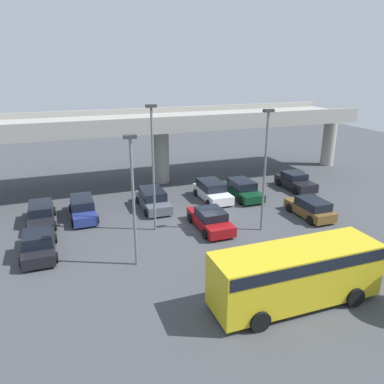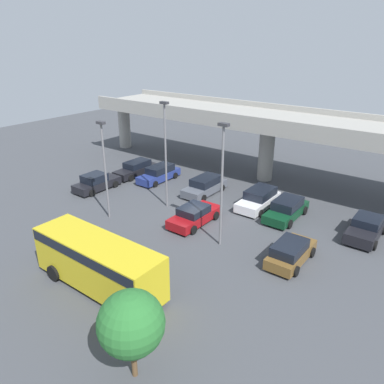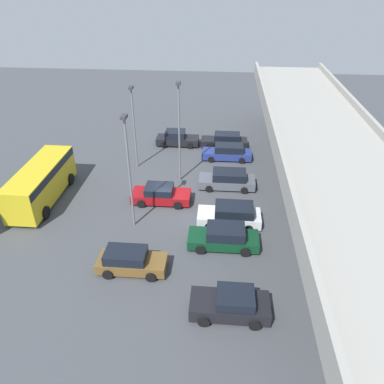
{
  "view_description": "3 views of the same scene",
  "coord_description": "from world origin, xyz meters",
  "px_view_note": "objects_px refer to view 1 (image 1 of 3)",
  "views": [
    {
      "loc": [
        -9.61,
        -23.45,
        11.25
      ],
      "look_at": [
        -0.74,
        0.74,
        2.46
      ],
      "focal_mm": 35.0,
      "sensor_mm": 36.0,
      "label": 1
    },
    {
      "loc": [
        15.68,
        -21.42,
        13.39
      ],
      "look_at": [
        -1.61,
        1.45,
        1.5
      ],
      "focal_mm": 35.0,
      "sensor_mm": 36.0,
      "label": 2
    },
    {
      "loc": [
        25.82,
        4.15,
        16.62
      ],
      "look_at": [
        0.38,
        1.99,
        1.18
      ],
      "focal_mm": 35.0,
      "sensor_mm": 36.0,
      "label": 3
    }
  ],
  "objects_px": {
    "parked_car_6": "(310,208)",
    "lamp_post_near_aisle": "(133,192)",
    "parked_car_5": "(242,189)",
    "parked_car_4": "(212,191)",
    "parked_car_2": "(153,199)",
    "lamp_post_by_overpass": "(153,160)",
    "parked_car_7": "(295,181)",
    "parked_car_8": "(41,215)",
    "parked_car_0": "(39,244)",
    "shuttle_bus": "(296,271)",
    "parked_car_3": "(210,220)",
    "parked_car_1": "(83,208)",
    "lamp_post_mid_lot": "(265,163)"
  },
  "relations": [
    {
      "from": "lamp_post_near_aisle",
      "to": "lamp_post_mid_lot",
      "type": "xyz_separation_m",
      "value": [
        9.44,
        1.77,
        0.41
      ]
    },
    {
      "from": "parked_car_5",
      "to": "parked_car_4",
      "type": "bearing_deg",
      "value": -99.68
    },
    {
      "from": "parked_car_2",
      "to": "parked_car_3",
      "type": "xyz_separation_m",
      "value": [
        2.84,
        -5.43,
        -0.06
      ]
    },
    {
      "from": "parked_car_4",
      "to": "shuttle_bus",
      "type": "xyz_separation_m",
      "value": [
        -2.14,
        -15.35,
        1.01
      ]
    },
    {
      "from": "parked_car_3",
      "to": "lamp_post_by_overpass",
      "type": "height_order",
      "value": "lamp_post_by_overpass"
    },
    {
      "from": "parked_car_3",
      "to": "parked_car_5",
      "type": "height_order",
      "value": "parked_car_5"
    },
    {
      "from": "parked_car_4",
      "to": "parked_car_6",
      "type": "distance_m",
      "value": 8.44
    },
    {
      "from": "parked_car_4",
      "to": "parked_car_8",
      "type": "distance_m",
      "value": 14.02
    },
    {
      "from": "parked_car_3",
      "to": "lamp_post_by_overpass",
      "type": "xyz_separation_m",
      "value": [
        -3.79,
        1.16,
        4.43
      ]
    },
    {
      "from": "parked_car_5",
      "to": "parked_car_8",
      "type": "xyz_separation_m",
      "value": [
        -16.71,
        -0.08,
        -0.03
      ]
    },
    {
      "from": "parked_car_1",
      "to": "shuttle_bus",
      "type": "height_order",
      "value": "shuttle_bus"
    },
    {
      "from": "parked_car_0",
      "to": "shuttle_bus",
      "type": "xyz_separation_m",
      "value": [
        11.94,
        -9.64,
        1.05
      ]
    },
    {
      "from": "parked_car_3",
      "to": "parked_car_6",
      "type": "bearing_deg",
      "value": -94.59
    },
    {
      "from": "parked_car_2",
      "to": "parked_car_8",
      "type": "xyz_separation_m",
      "value": [
        -8.61,
        -0.3,
        -0.03
      ]
    },
    {
      "from": "parked_car_7",
      "to": "lamp_post_by_overpass",
      "type": "bearing_deg",
      "value": -73.23
    },
    {
      "from": "parked_car_6",
      "to": "lamp_post_near_aisle",
      "type": "xyz_separation_m",
      "value": [
        -14.24,
        -2.61,
        3.83
      ]
    },
    {
      "from": "lamp_post_near_aisle",
      "to": "lamp_post_mid_lot",
      "type": "distance_m",
      "value": 9.61
    },
    {
      "from": "parked_car_2",
      "to": "shuttle_bus",
      "type": "xyz_separation_m",
      "value": [
        3.26,
        -15.1,
        1.04
      ]
    },
    {
      "from": "parked_car_3",
      "to": "parked_car_5",
      "type": "relative_size",
      "value": 0.99
    },
    {
      "from": "parked_car_0",
      "to": "parked_car_1",
      "type": "height_order",
      "value": "parked_car_0"
    },
    {
      "from": "shuttle_bus",
      "to": "lamp_post_near_aisle",
      "type": "relative_size",
      "value": 1.1
    },
    {
      "from": "parked_car_7",
      "to": "lamp_post_near_aisle",
      "type": "relative_size",
      "value": 0.57
    },
    {
      "from": "lamp_post_mid_lot",
      "to": "lamp_post_by_overpass",
      "type": "height_order",
      "value": "lamp_post_by_overpass"
    },
    {
      "from": "parked_car_2",
      "to": "parked_car_7",
      "type": "height_order",
      "value": "parked_car_2"
    },
    {
      "from": "shuttle_bus",
      "to": "parked_car_4",
      "type": "bearing_deg",
      "value": 82.08
    },
    {
      "from": "parked_car_1",
      "to": "lamp_post_by_overpass",
      "type": "distance_m",
      "value": 7.66
    },
    {
      "from": "parked_car_0",
      "to": "lamp_post_by_overpass",
      "type": "distance_m",
      "value": 8.97
    },
    {
      "from": "parked_car_2",
      "to": "lamp_post_by_overpass",
      "type": "distance_m",
      "value": 6.19
    },
    {
      "from": "parked_car_4",
      "to": "parked_car_8",
      "type": "height_order",
      "value": "parked_car_4"
    },
    {
      "from": "parked_car_2",
      "to": "parked_car_7",
      "type": "xyz_separation_m",
      "value": [
        13.98,
        0.23,
        -0.02
      ]
    },
    {
      "from": "parked_car_3",
      "to": "parked_car_7",
      "type": "distance_m",
      "value": 12.49
    },
    {
      "from": "parked_car_4",
      "to": "shuttle_bus",
      "type": "relative_size",
      "value": 0.55
    },
    {
      "from": "parked_car_0",
      "to": "parked_car_4",
      "type": "bearing_deg",
      "value": -67.94
    },
    {
      "from": "lamp_post_mid_lot",
      "to": "lamp_post_by_overpass",
      "type": "distance_m",
      "value": 7.61
    },
    {
      "from": "parked_car_6",
      "to": "shuttle_bus",
      "type": "bearing_deg",
      "value": 139.44
    },
    {
      "from": "parked_car_5",
      "to": "lamp_post_near_aisle",
      "type": "relative_size",
      "value": 0.62
    },
    {
      "from": "parked_car_8",
      "to": "shuttle_bus",
      "type": "relative_size",
      "value": 0.58
    },
    {
      "from": "shuttle_bus",
      "to": "lamp_post_by_overpass",
      "type": "height_order",
      "value": "lamp_post_by_overpass"
    },
    {
      "from": "parked_car_4",
      "to": "lamp_post_near_aisle",
      "type": "height_order",
      "value": "lamp_post_near_aisle"
    },
    {
      "from": "parked_car_8",
      "to": "parked_car_7",
      "type": "bearing_deg",
      "value": 91.34
    },
    {
      "from": "parked_car_5",
      "to": "shuttle_bus",
      "type": "bearing_deg",
      "value": -18.01
    },
    {
      "from": "parked_car_2",
      "to": "lamp_post_near_aisle",
      "type": "bearing_deg",
      "value": -20.54
    },
    {
      "from": "parked_car_4",
      "to": "parked_car_6",
      "type": "xyz_separation_m",
      "value": [
        5.59,
        -6.33,
        -0.04
      ]
    },
    {
      "from": "parked_car_4",
      "to": "lamp_post_mid_lot",
      "type": "height_order",
      "value": "lamp_post_mid_lot"
    },
    {
      "from": "parked_car_3",
      "to": "parked_car_4",
      "type": "relative_size",
      "value": 1.02
    },
    {
      "from": "parked_car_3",
      "to": "parked_car_6",
      "type": "height_order",
      "value": "parked_car_6"
    },
    {
      "from": "parked_car_7",
      "to": "parked_car_8",
      "type": "height_order",
      "value": "parked_car_7"
    },
    {
      "from": "shuttle_bus",
      "to": "lamp_post_by_overpass",
      "type": "bearing_deg",
      "value": 111.26
    },
    {
      "from": "parked_car_2",
      "to": "parked_car_7",
      "type": "distance_m",
      "value": 13.98
    },
    {
      "from": "parked_car_1",
      "to": "parked_car_8",
      "type": "height_order",
      "value": "parked_car_1"
    }
  ]
}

